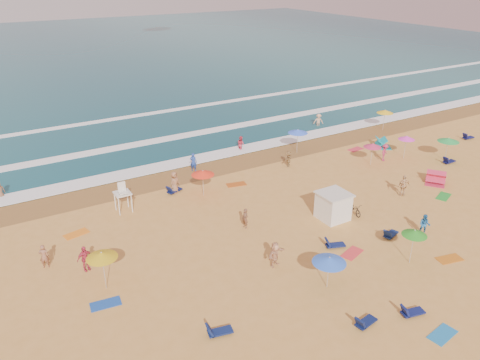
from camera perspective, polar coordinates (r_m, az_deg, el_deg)
ground at (r=34.74m, az=6.09°, el=-5.58°), size 220.00×220.00×0.00m
ocean at (r=110.74m, az=-21.28°, el=14.10°), size 220.00×140.00×0.18m
wet_sand at (r=44.25m, az=-3.47°, el=1.48°), size 220.00×220.00×0.00m
surf_foam at (r=51.70m, az=-7.99°, el=4.90°), size 200.00×18.70×0.05m
cabana at (r=35.74m, az=11.28°, el=-3.20°), size 2.00×2.00×2.00m
cabana_roof at (r=35.26m, az=11.43°, el=-1.68°), size 2.20×2.20×0.12m
bicycle at (r=36.99m, az=13.74°, el=-3.40°), size 0.88×1.81×0.91m
lifeguard_stand at (r=37.16m, az=-14.07°, el=-2.26°), size 1.20×1.20×2.10m
beach_umbrellas at (r=35.01m, az=10.81°, el=-1.67°), size 49.98×29.77×0.79m
loungers at (r=35.73m, az=14.70°, el=-5.09°), size 39.13×21.59×0.34m
towels at (r=30.77m, az=4.19°, el=-9.88°), size 44.43×27.03×0.03m
popup_tents at (r=47.73m, az=19.60°, el=2.58°), size 4.99×11.27×1.20m
beachgoers at (r=37.26m, az=1.25°, el=-1.80°), size 41.52×28.57×2.12m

